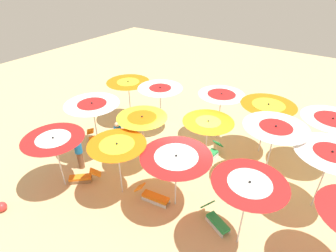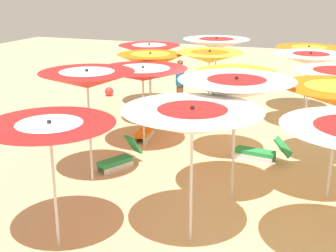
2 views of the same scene
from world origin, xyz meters
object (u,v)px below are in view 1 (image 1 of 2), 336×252
at_px(beach_umbrella_8, 275,131).
at_px(lounger_1, 153,196).
at_px(beach_umbrella_11, 160,91).
at_px(beach_umbrella_13, 268,109).
at_px(beach_umbrella_6, 142,121).
at_px(beach_umbrella_0, 54,142).
at_px(beach_umbrella_7, 208,126).
at_px(beach_umbrella_2, 176,160).
at_px(beach_umbrella_5, 93,107).
at_px(beach_umbrella_12, 221,97).
at_px(beach_umbrella_3, 249,187).
at_px(lounger_0, 211,154).
at_px(beach_umbrella_9, 330,158).
at_px(beachgoer_0, 119,139).
at_px(lounger_3, 216,219).
at_px(lounger_2, 94,140).
at_px(beach_ball, 2,207).
at_px(beachgoer_1, 79,151).
at_px(beach_umbrella_1, 117,149).
at_px(lounger_4, 83,177).
at_px(beach_umbrella_14, 332,122).
at_px(beach_umbrella_10, 128,85).

xyz_separation_m(beach_umbrella_8, lounger_1, (-3.15, 2.91, -2.08)).
xyz_separation_m(beach_umbrella_11, beach_umbrella_13, (0.86, -4.72, 0.08)).
bearing_deg(beach_umbrella_6, beach_umbrella_0, 146.04).
height_order(beach_umbrella_6, beach_umbrella_7, beach_umbrella_6).
bearing_deg(beach_umbrella_8, beach_umbrella_2, 142.80).
bearing_deg(beach_umbrella_0, beach_umbrella_5, 11.80).
xyz_separation_m(beach_umbrella_12, beach_umbrella_13, (0.01, -2.03, 0.02)).
distance_m(beach_umbrella_3, beach_umbrella_12, 5.70).
relative_size(beach_umbrella_3, lounger_0, 1.77).
height_order(beach_umbrella_9, beachgoer_0, beach_umbrella_9).
bearing_deg(beach_umbrella_3, beach_umbrella_0, 101.53).
xyz_separation_m(beach_umbrella_5, beach_umbrella_6, (0.40, -2.22, -0.08)).
bearing_deg(beachgoer_0, lounger_3, -90.54).
bearing_deg(beach_umbrella_12, lounger_1, 178.43).
xyz_separation_m(beach_umbrella_6, lounger_0, (1.91, -2.08, -1.89)).
distance_m(beach_umbrella_6, lounger_2, 3.41).
bearing_deg(beach_umbrella_12, beach_umbrella_6, 155.49).
bearing_deg(beach_umbrella_12, beach_umbrella_7, -167.35).
xyz_separation_m(lounger_1, beach_ball, (-3.22, 3.98, -0.02)).
bearing_deg(lounger_2, beach_umbrella_12, 67.34).
relative_size(beach_umbrella_8, beach_ball, 7.51).
xyz_separation_m(beach_umbrella_9, beachgoer_1, (-3.06, 8.19, -1.25)).
height_order(beach_umbrella_6, beach_umbrella_11, beach_umbrella_6).
bearing_deg(beach_umbrella_7, beach_umbrella_1, 148.16).
distance_m(beach_umbrella_0, lounger_4, 1.87).
xyz_separation_m(beach_umbrella_3, beach_umbrella_9, (2.79, -1.60, -0.15)).
height_order(beach_umbrella_12, beach_umbrella_14, beach_umbrella_12).
bearing_deg(beach_umbrella_7, beach_umbrella_13, -33.01).
distance_m(beach_umbrella_10, beachgoer_0, 3.28).
distance_m(beach_umbrella_8, lounger_0, 3.10).
bearing_deg(lounger_3, beach_umbrella_11, 167.24).
distance_m(beach_umbrella_11, lounger_0, 3.73).
bearing_deg(beach_umbrella_2, lounger_3, -89.42).
relative_size(beach_umbrella_0, beach_umbrella_6, 0.94).
bearing_deg(beach_umbrella_12, beach_umbrella_3, -148.76).
bearing_deg(beach_umbrella_7, beach_umbrella_12, 12.65).
bearing_deg(beach_umbrella_5, beach_umbrella_9, -77.43).
relative_size(beach_umbrella_6, beach_umbrella_12, 1.00).
distance_m(beach_umbrella_10, lounger_2, 3.21).
xyz_separation_m(beach_umbrella_8, beachgoer_1, (-3.34, 6.40, -1.42)).
bearing_deg(lounger_4, beach_umbrella_12, -158.93).
height_order(beach_umbrella_7, beach_umbrella_10, beach_umbrella_7).
relative_size(beach_umbrella_11, beach_umbrella_14, 0.99).
bearing_deg(beach_umbrella_10, lounger_1, -131.80).
relative_size(beach_umbrella_2, beach_umbrella_7, 1.01).
bearing_deg(beach_umbrella_6, beach_umbrella_13, -45.69).
bearing_deg(beachgoer_0, lounger_1, -104.47).
bearing_deg(beach_umbrella_1, beach_umbrella_6, 10.28).
xyz_separation_m(beach_umbrella_5, beach_umbrella_12, (3.95, -3.84, -0.09)).
xyz_separation_m(lounger_3, beachgoer_0, (0.98, 4.99, 0.65)).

